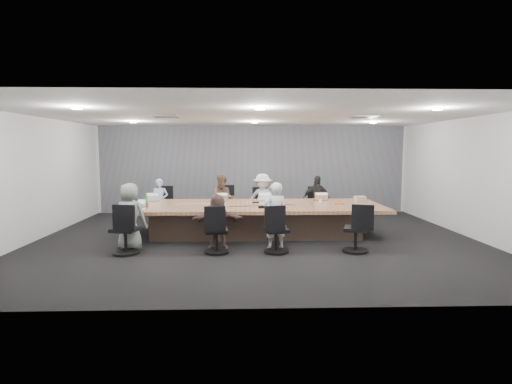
{
  "coord_description": "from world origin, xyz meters",
  "views": [
    {
      "loc": [
        -0.29,
        -8.98,
        2.06
      ],
      "look_at": [
        0.0,
        0.4,
        1.05
      ],
      "focal_mm": 28.0,
      "sensor_mm": 36.0,
      "label": 1
    }
  ],
  "objects_px": {
    "chair_2": "(262,209)",
    "stapler": "(262,207)",
    "person_5": "(218,221)",
    "bottle_green_left": "(146,199)",
    "chair_4": "(125,234)",
    "bottle_clear": "(218,201)",
    "laptop_4": "(137,210)",
    "laptop_0": "(155,200)",
    "person_2": "(263,199)",
    "laptop_2": "(264,200)",
    "person_4": "(130,217)",
    "laptop_6": "(273,209)",
    "laptop_3": "(320,200)",
    "person_6": "(275,216)",
    "person_1": "(223,200)",
    "person_0": "(160,202)",
    "laptop_1": "(222,200)",
    "chair_1": "(224,207)",
    "canvas_bag": "(360,199)",
    "chair_3": "(314,208)",
    "snack_packet": "(339,204)",
    "chair_6": "(276,234)",
    "person_3": "(316,200)",
    "chair_0": "(163,208)",
    "conference_table": "(256,218)",
    "chair_7": "(356,233)",
    "laptop_5": "(219,209)",
    "mug_brown": "(146,205)",
    "chair_5": "(217,235)",
    "bottle_green_right": "(278,200)"
  },
  "relations": [
    {
      "from": "mug_brown",
      "to": "laptop_4",
      "type": "bearing_deg",
      "value": -102.58
    },
    {
      "from": "chair_1",
      "to": "canvas_bag",
      "type": "xyz_separation_m",
      "value": [
        3.47,
        -1.35,
        0.38
      ]
    },
    {
      "from": "laptop_2",
      "to": "chair_7",
      "type": "bearing_deg",
      "value": 133.17
    },
    {
      "from": "person_2",
      "to": "person_1",
      "type": "bearing_deg",
      "value": -177.09
    },
    {
      "from": "chair_2",
      "to": "chair_6",
      "type": "relative_size",
      "value": 0.99
    },
    {
      "from": "bottle_clear",
      "to": "person_0",
      "type": "bearing_deg",
      "value": 139.09
    },
    {
      "from": "chair_4",
      "to": "stapler",
      "type": "relative_size",
      "value": 4.99
    },
    {
      "from": "stapler",
      "to": "canvas_bag",
      "type": "xyz_separation_m",
      "value": [
        2.5,
        0.97,
        0.04
      ]
    },
    {
      "from": "chair_3",
      "to": "snack_packet",
      "type": "bearing_deg",
      "value": 84.66
    },
    {
      "from": "chair_3",
      "to": "person_2",
      "type": "distance_m",
      "value": 1.55
    },
    {
      "from": "chair_2",
      "to": "bottle_green_left",
      "type": "bearing_deg",
      "value": 44.21
    },
    {
      "from": "chair_0",
      "to": "chair_3",
      "type": "distance_m",
      "value": 4.28
    },
    {
      "from": "person_3",
      "to": "laptop_3",
      "type": "height_order",
      "value": "person_3"
    },
    {
      "from": "person_0",
      "to": "bottle_green_right",
      "type": "distance_m",
      "value": 3.4
    },
    {
      "from": "bottle_green_left",
      "to": "stapler",
      "type": "bearing_deg",
      "value": -15.51
    },
    {
      "from": "laptop_2",
      "to": "mug_brown",
      "type": "height_order",
      "value": "mug_brown"
    },
    {
      "from": "person_5",
      "to": "bottle_green_left",
      "type": "distance_m",
      "value": 2.38
    },
    {
      "from": "laptop_0",
      "to": "person_2",
      "type": "bearing_deg",
      "value": 177.03
    },
    {
      "from": "person_2",
      "to": "laptop_4",
      "type": "height_order",
      "value": "person_2"
    },
    {
      "from": "chair_3",
      "to": "canvas_bag",
      "type": "xyz_separation_m",
      "value": [
        0.91,
        -1.35,
        0.42
      ]
    },
    {
      "from": "chair_6",
      "to": "stapler",
      "type": "bearing_deg",
      "value": 90.59
    },
    {
      "from": "person_6",
      "to": "laptop_3",
      "type": "bearing_deg",
      "value": -135.72
    },
    {
      "from": "person_0",
      "to": "laptop_6",
      "type": "bearing_deg",
      "value": -34.87
    },
    {
      "from": "chair_4",
      "to": "laptop_2",
      "type": "height_order",
      "value": "chair_4"
    },
    {
      "from": "chair_0",
      "to": "snack_packet",
      "type": "height_order",
      "value": "chair_0"
    },
    {
      "from": "chair_4",
      "to": "laptop_4",
      "type": "distance_m",
      "value": 0.96
    },
    {
      "from": "chair_4",
      "to": "bottle_clear",
      "type": "bearing_deg",
      "value": 54.62
    },
    {
      "from": "chair_1",
      "to": "snack_packet",
      "type": "distance_m",
      "value": 3.36
    },
    {
      "from": "chair_2",
      "to": "laptop_1",
      "type": "bearing_deg",
      "value": 55.75
    },
    {
      "from": "chair_3",
      "to": "person_3",
      "type": "relative_size",
      "value": 0.59
    },
    {
      "from": "person_1",
      "to": "stapler",
      "type": "relative_size",
      "value": 8.37
    },
    {
      "from": "conference_table",
      "to": "chair_1",
      "type": "relative_size",
      "value": 6.95
    },
    {
      "from": "laptop_0",
      "to": "laptop_3",
      "type": "relative_size",
      "value": 0.93
    },
    {
      "from": "laptop_2",
      "to": "stapler",
      "type": "relative_size",
      "value": 1.88
    },
    {
      "from": "laptop_5",
      "to": "snack_packet",
      "type": "distance_m",
      "value": 2.93
    },
    {
      "from": "chair_2",
      "to": "stapler",
      "type": "xyz_separation_m",
      "value": [
        -0.11,
        -2.32,
        0.39
      ]
    },
    {
      "from": "laptop_5",
      "to": "bottle_green_right",
      "type": "bearing_deg",
      "value": 39.7
    },
    {
      "from": "person_3",
      "to": "person_6",
      "type": "bearing_deg",
      "value": -117.16
    },
    {
      "from": "chair_3",
      "to": "person_6",
      "type": "xyz_separation_m",
      "value": [
        -1.35,
        -3.05,
        0.3
      ]
    },
    {
      "from": "laptop_3",
      "to": "canvas_bag",
      "type": "height_order",
      "value": "canvas_bag"
    },
    {
      "from": "laptop_3",
      "to": "person_6",
      "type": "height_order",
      "value": "person_6"
    },
    {
      "from": "chair_5",
      "to": "person_4",
      "type": "height_order",
      "value": "person_4"
    },
    {
      "from": "chair_5",
      "to": "laptop_6",
      "type": "height_order",
      "value": "laptop_6"
    },
    {
      "from": "laptop_4",
      "to": "canvas_bag",
      "type": "height_order",
      "value": "canvas_bag"
    },
    {
      "from": "chair_0",
      "to": "chair_2",
      "type": "bearing_deg",
      "value": 170.72
    },
    {
      "from": "chair_1",
      "to": "laptop_6",
      "type": "xyz_separation_m",
      "value": [
        1.21,
        -2.5,
        0.32
      ]
    },
    {
      "from": "chair_6",
      "to": "snack_packet",
      "type": "relative_size",
      "value": 4.43
    },
    {
      "from": "chair_1",
      "to": "laptop_1",
      "type": "xyz_separation_m",
      "value": [
        0.0,
        -0.9,
        0.32
      ]
    },
    {
      "from": "person_4",
      "to": "laptop_6",
      "type": "relative_size",
      "value": 4.87
    },
    {
      "from": "chair_3",
      "to": "bottle_clear",
      "type": "relative_size",
      "value": 3.67
    }
  ]
}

